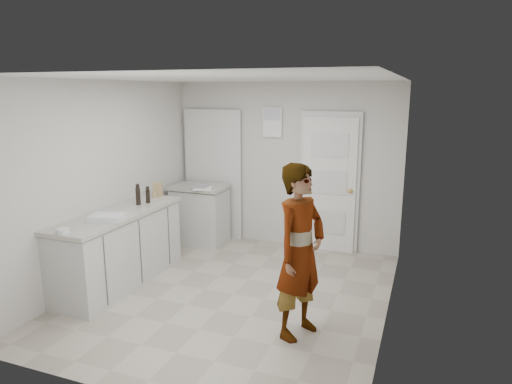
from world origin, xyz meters
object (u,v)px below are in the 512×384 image
at_px(baking_dish, 107,218).
at_px(egg_bowl, 63,231).
at_px(person, 300,252).
at_px(spice_jar, 154,195).
at_px(cake_mix_box, 158,189).
at_px(oil_cruet_b, 138,195).
at_px(oil_cruet_a, 148,195).

relative_size(baking_dish, egg_bowl, 3.35).
xyz_separation_m(person, spice_jar, (-2.41, 1.19, 0.11)).
distance_m(person, spice_jar, 2.69).
bearing_deg(person, cake_mix_box, 83.58).
bearing_deg(egg_bowl, oil_cruet_b, 89.14).
bearing_deg(spice_jar, egg_bowl, -89.76).
bearing_deg(oil_cruet_b, spice_jar, 93.75).
height_order(cake_mix_box, oil_cruet_b, oil_cruet_b).
xyz_separation_m(spice_jar, egg_bowl, (0.01, -1.70, -0.02)).
distance_m(oil_cruet_b, baking_dish, 0.75).
distance_m(person, oil_cruet_b, 2.51).
height_order(person, baking_dish, person).
relative_size(person, spice_jar, 19.71).
relative_size(spice_jar, egg_bowl, 0.70).
bearing_deg(oil_cruet_a, spice_jar, 107.38).
xyz_separation_m(person, egg_bowl, (-2.40, -0.51, 0.09)).
relative_size(person, oil_cruet_a, 7.59).
height_order(baking_dish, egg_bowl, baking_dish).
relative_size(cake_mix_box, baking_dish, 0.48).
height_order(oil_cruet_a, oil_cruet_b, oil_cruet_b).
height_order(cake_mix_box, baking_dish, cake_mix_box).
bearing_deg(oil_cruet_b, baking_dish, -83.07).
relative_size(oil_cruet_b, egg_bowl, 2.23).
bearing_deg(oil_cruet_a, oil_cruet_b, -114.86).
bearing_deg(cake_mix_box, egg_bowl, -105.79).
relative_size(spice_jar, oil_cruet_a, 0.39).
distance_m(spice_jar, egg_bowl, 1.70).
relative_size(cake_mix_box, egg_bowl, 1.60).
relative_size(oil_cruet_a, baking_dish, 0.54).
bearing_deg(spice_jar, person, -26.31).
distance_m(spice_jar, oil_cruet_a, 0.30).
distance_m(cake_mix_box, oil_cruet_b, 0.51).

